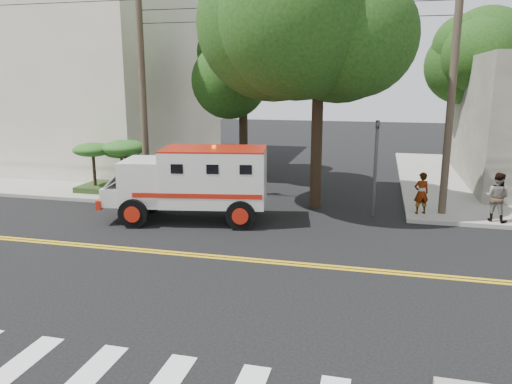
# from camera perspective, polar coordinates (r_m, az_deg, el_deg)

# --- Properties ---
(ground) EXTENTS (100.00, 100.00, 0.00)m
(ground) POSITION_cam_1_polar(r_m,az_deg,el_deg) (14.48, -2.58, -7.62)
(ground) COLOR black
(ground) RESTS_ON ground
(sidewalk_nw) EXTENTS (17.00, 17.00, 0.15)m
(sidewalk_nw) POSITION_cam_1_polar(r_m,az_deg,el_deg) (32.09, -19.09, 3.14)
(sidewalk_nw) COLOR gray
(sidewalk_nw) RESTS_ON ground
(building_left) EXTENTS (16.00, 14.00, 10.00)m
(building_left) POSITION_cam_1_polar(r_m,az_deg,el_deg) (34.07, -21.22, 12.09)
(building_left) COLOR beige
(building_left) RESTS_ON sidewalk_nw
(utility_pole_left) EXTENTS (0.28, 0.28, 9.00)m
(utility_pole_left) POSITION_cam_1_polar(r_m,az_deg,el_deg) (21.26, -12.82, 10.99)
(utility_pole_left) COLOR #382D23
(utility_pole_left) RESTS_ON ground
(utility_pole_right) EXTENTS (0.28, 0.28, 9.00)m
(utility_pole_right) POSITION_cam_1_polar(r_m,az_deg,el_deg) (19.36, 21.45, 10.30)
(utility_pole_right) COLOR #382D23
(utility_pole_right) RESTS_ON ground
(tree_main) EXTENTS (6.08, 5.70, 9.85)m
(tree_main) POSITION_cam_1_polar(r_m,az_deg,el_deg) (19.43, 8.56, 19.00)
(tree_main) COLOR black
(tree_main) RESTS_ON ground
(tree_left) EXTENTS (4.48, 4.20, 7.70)m
(tree_left) POSITION_cam_1_polar(r_m,az_deg,el_deg) (25.66, -0.91, 14.29)
(tree_left) COLOR black
(tree_left) RESTS_ON ground
(tree_right) EXTENTS (4.80, 4.50, 8.20)m
(tree_right) POSITION_cam_1_polar(r_m,az_deg,el_deg) (29.21, 24.46, 13.71)
(tree_right) COLOR black
(tree_right) RESTS_ON ground
(traffic_signal) EXTENTS (0.15, 0.18, 3.60)m
(traffic_signal) POSITION_cam_1_polar(r_m,az_deg,el_deg) (18.81, 13.54, 3.80)
(traffic_signal) COLOR #3F3F42
(traffic_signal) RESTS_ON ground
(accessibility_sign) EXTENTS (0.45, 0.10, 2.02)m
(accessibility_sign) POSITION_cam_1_polar(r_m,az_deg,el_deg) (21.98, -13.62, 2.77)
(accessibility_sign) COLOR #3F3F42
(accessibility_sign) RESTS_ON ground
(palm_planter) EXTENTS (3.52, 2.63, 2.36)m
(palm_planter) POSITION_cam_1_polar(r_m,az_deg,el_deg) (22.92, -15.88, 3.75)
(palm_planter) COLOR #1E3314
(palm_planter) RESTS_ON sidewalk_nw
(armored_truck) EXTENTS (6.14, 3.19, 2.66)m
(armored_truck) POSITION_cam_1_polar(r_m,az_deg,el_deg) (18.05, -7.13, 1.40)
(armored_truck) COLOR silver
(armored_truck) RESTS_ON ground
(pedestrian_a) EXTENTS (0.67, 0.55, 1.56)m
(pedestrian_a) POSITION_cam_1_polar(r_m,az_deg,el_deg) (19.43, 18.37, -0.11)
(pedestrian_a) COLOR gray
(pedestrian_a) RESTS_ON sidewalk_ne
(pedestrian_b) EXTENTS (1.06, 0.98, 1.74)m
(pedestrian_b) POSITION_cam_1_polar(r_m,az_deg,el_deg) (19.37, 25.82, -0.52)
(pedestrian_b) COLOR gray
(pedestrian_b) RESTS_ON sidewalk_ne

